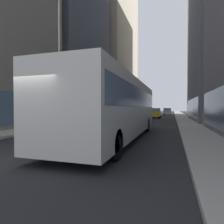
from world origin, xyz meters
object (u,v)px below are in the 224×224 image
car_yellow_taxi (155,113)px  pedestrian_with_handbag (26,117)px  transit_bus (117,106)px  car_blue_hatchback (138,112)px  dalmatian_dog (43,139)px  car_white_van (167,111)px

car_yellow_taxi → pedestrian_with_handbag: size_ratio=2.78×
transit_bus → car_blue_hatchback: 29.65m
car_yellow_taxi → dalmatian_dog: bearing=-93.7°
transit_bus → pedestrian_with_handbag: transit_bus is taller
pedestrian_with_handbag → car_yellow_taxi: bearing=70.3°
car_white_van → pedestrian_with_handbag: (-9.07, -36.54, 0.19)m
transit_bus → pedestrian_with_handbag: (-7.47, 1.57, -0.76)m
car_yellow_taxi → car_white_van: same height
car_yellow_taxi → dalmatian_dog: car_yellow_taxi is taller
car_yellow_taxi → dalmatian_dog: size_ratio=4.89×
car_white_van → dalmatian_dog: (-3.31, -42.10, -0.31)m
pedestrian_with_handbag → dalmatian_dog: bearing=-44.0°
car_yellow_taxi → car_white_van: 15.78m
transit_bus → car_white_van: (1.60, 38.11, -0.96)m
car_white_van → dalmatian_dog: car_white_van is taller
car_blue_hatchback → car_yellow_taxi: bearing=-60.1°
dalmatian_dog → transit_bus: bearing=66.8°
car_blue_hatchback → pedestrian_with_handbag: (-3.47, -27.79, 0.19)m
transit_bus → car_yellow_taxi: size_ratio=2.45×
car_yellow_taxi → pedestrian_with_handbag: bearing=-109.7°
transit_bus → car_yellow_taxi: (0.00, 22.41, -0.95)m
car_blue_hatchback → dalmatian_dog: 33.43m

